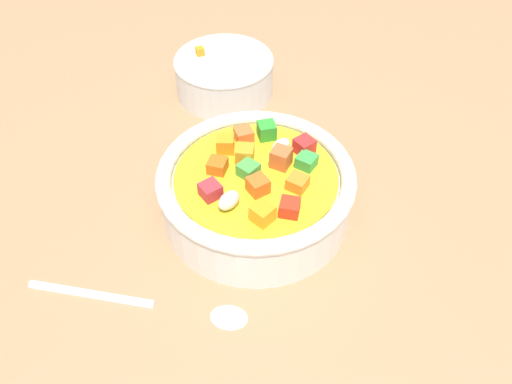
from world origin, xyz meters
TOP-DOWN VIEW (x-y plane):
  - ground_plane at (0.00, 0.00)cm, footprint 140.00×140.00cm
  - soup_bowl_main at (-0.01, -0.01)cm, footprint 19.81×19.81cm
  - spoon at (7.66, 12.90)cm, footprint 20.26×2.52cm
  - side_bowl_small at (8.19, -20.66)cm, footprint 13.05×13.05cm

SIDE VIEW (x-z plane):
  - ground_plane at x=0.00cm, z-range -2.00..0.00cm
  - spoon at x=7.66cm, z-range -0.02..0.84cm
  - side_bowl_small at x=8.19cm, z-range -0.05..5.63cm
  - soup_bowl_main at x=-0.01cm, z-range -0.30..7.01cm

